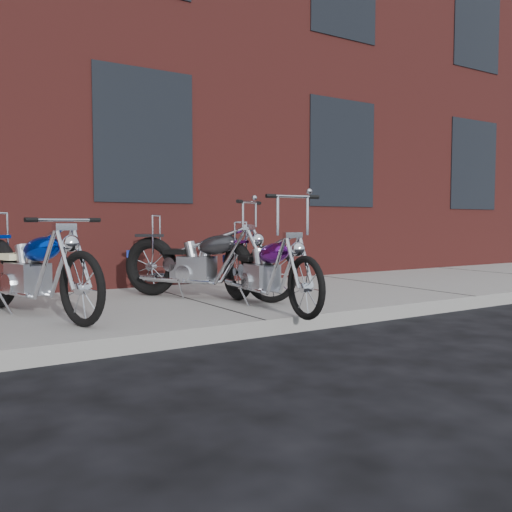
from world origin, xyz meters
TOP-DOWN VIEW (x-y plane):
  - ground at (0.00, 0.00)m, footprint 120.00×120.00m
  - sidewalk at (0.00, 1.50)m, footprint 22.00×3.00m
  - building_brick at (0.00, 8.00)m, footprint 22.00×10.00m
  - chopper_purple at (0.38, 0.58)m, footprint 0.50×2.04m
  - chopper_blue at (-1.74, 1.38)m, footprint 0.84×2.18m
  - chopper_third at (0.15, 1.55)m, footprint 1.36×1.87m

SIDE VIEW (x-z plane):
  - ground at x=0.00m, z-range 0.00..0.00m
  - sidewalk at x=0.00m, z-range 0.00..0.15m
  - chopper_purple at x=0.38m, z-range -0.05..1.09m
  - chopper_third at x=0.15m, z-range -0.01..1.11m
  - chopper_blue at x=-1.74m, z-range 0.07..1.04m
  - building_brick at x=0.00m, z-range 0.00..8.00m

